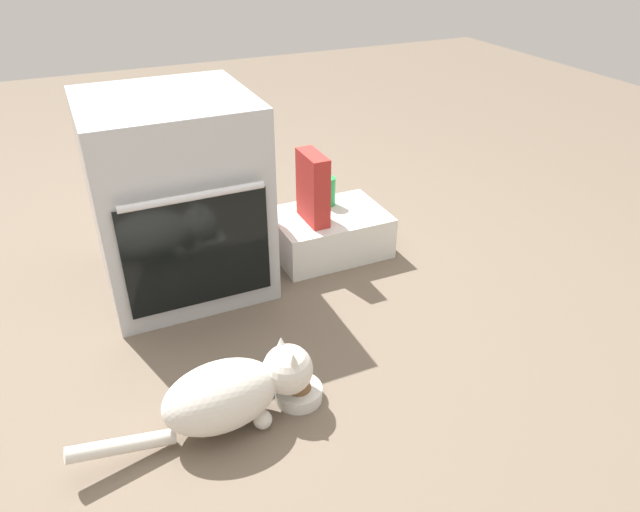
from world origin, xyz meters
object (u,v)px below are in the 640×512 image
(food_bowl, at_px, (299,392))
(cat, at_px, (233,392))
(oven, at_px, (176,196))
(soda_can, at_px, (328,191))
(cereal_box, at_px, (313,188))
(pantry_cabinet, at_px, (329,233))

(food_bowl, xyz_separation_m, cat, (-0.20, -0.01, 0.09))
(oven, bearing_deg, soda_can, 4.67)
(cat, bearing_deg, cereal_box, 49.44)
(cereal_box, bearing_deg, food_bowl, -116.91)
(pantry_cabinet, relative_size, cat, 0.67)
(cat, bearing_deg, food_bowl, 0.00)
(cat, bearing_deg, pantry_cabinet, 46.54)
(pantry_cabinet, distance_m, soda_can, 0.17)
(cat, distance_m, soda_can, 1.09)
(food_bowl, bearing_deg, oven, 100.66)
(pantry_cabinet, relative_size, food_bowl, 3.28)
(oven, height_order, food_bowl, oven)
(soda_can, distance_m, cereal_box, 0.18)
(pantry_cabinet, distance_m, cat, 1.00)
(pantry_cabinet, xyz_separation_m, soda_can, (0.03, 0.08, 0.15))
(cat, bearing_deg, soda_can, 48.13)
(cat, height_order, cereal_box, cereal_box)
(oven, distance_m, cereal_box, 0.52)
(pantry_cabinet, xyz_separation_m, cat, (-0.65, -0.76, 0.03))
(oven, relative_size, soda_can, 5.96)
(pantry_cabinet, relative_size, soda_can, 3.81)
(oven, height_order, pantry_cabinet, oven)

